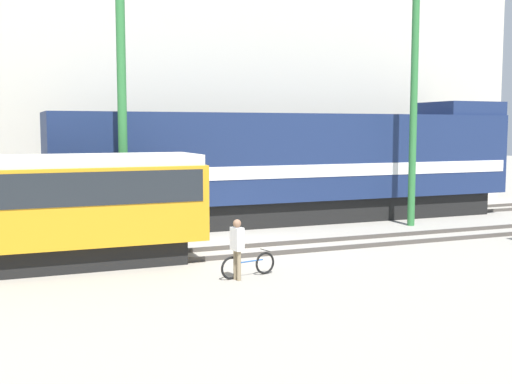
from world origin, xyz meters
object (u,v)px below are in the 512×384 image
at_px(person, 237,244).
at_px(utility_pole_center, 414,111).
at_px(freight_locomotive, 298,165).
at_px(bicycle, 248,265).
at_px(streetcar, 29,205).
at_px(utility_pole_left, 122,101).

xyz_separation_m(person, utility_pole_center, (9.76, 6.03, 3.63)).
height_order(freight_locomotive, bicycle, freight_locomotive).
bearing_deg(person, bicycle, 30.23).
xyz_separation_m(streetcar, person, (4.85, -3.29, -0.85)).
relative_size(utility_pole_left, utility_pole_center, 1.04).
bearing_deg(utility_pole_left, streetcar, -138.79).
relative_size(freight_locomotive, streetcar, 2.07).
relative_size(person, utility_pole_center, 0.17).
bearing_deg(person, utility_pole_left, 106.03).
distance_m(utility_pole_left, utility_pole_center, 11.49).
bearing_deg(streetcar, person, -34.16).
bearing_deg(freight_locomotive, bicycle, -123.46).
distance_m(streetcar, utility_pole_center, 15.12).
xyz_separation_m(utility_pole_left, utility_pole_center, (11.49, 0.00, -0.19)).
bearing_deg(utility_pole_left, freight_locomotive, 19.39).
bearing_deg(bicycle, streetcar, 149.81).
relative_size(bicycle, person, 1.05).
height_order(bicycle, utility_pole_center, utility_pole_center).
bearing_deg(utility_pole_center, person, -148.29).
bearing_deg(utility_pole_center, bicycle, -148.23).
bearing_deg(utility_pole_center, freight_locomotive, 143.67).
bearing_deg(streetcar, freight_locomotive, 26.66).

